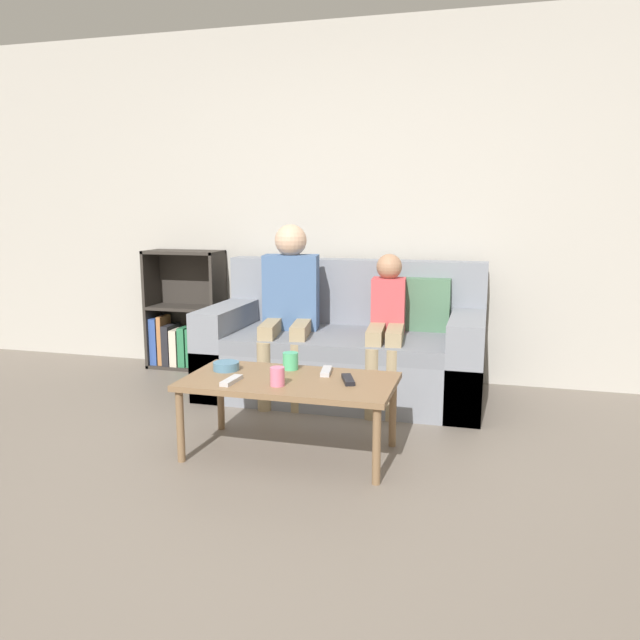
{
  "coord_description": "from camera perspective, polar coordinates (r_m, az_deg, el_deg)",
  "views": [
    {
      "loc": [
        1.02,
        -2.05,
        1.28
      ],
      "look_at": [
        0.07,
        1.45,
        0.62
      ],
      "focal_mm": 35.0,
      "sensor_mm": 36.0,
      "label": 1
    }
  ],
  "objects": [
    {
      "name": "ground_plane",
      "position": [
        2.63,
        -10.37,
        -19.04
      ],
      "size": [
        22.0,
        22.0,
        0.0
      ],
      "primitive_type": "plane",
      "color": "#70665B"
    },
    {
      "name": "bookshelf",
      "position": [
        5.13,
        -12.24,
        -0.35
      ],
      "size": [
        0.6,
        0.28,
        0.94
      ],
      "color": "#332D28",
      "rests_on": "ground_plane"
    },
    {
      "name": "wall_back",
      "position": [
        4.74,
        2.85,
        10.52
      ],
      "size": [
        12.0,
        0.06,
        2.6
      ],
      "color": "#B7B2A8",
      "rests_on": "ground_plane"
    },
    {
      "name": "cup_far",
      "position": [
        3.1,
        -3.92,
        -5.17
      ],
      "size": [
        0.07,
        0.07,
        0.09
      ],
      "color": "pink",
      "rests_on": "coffee_table"
    },
    {
      "name": "tv_remote_0",
      "position": [
        3.19,
        -8.1,
        -5.5
      ],
      "size": [
        0.06,
        0.17,
        0.02
      ],
      "rotation": [
        0.0,
        0.0,
        -0.06
      ],
      "color": "#B7B7BC",
      "rests_on": "coffee_table"
    },
    {
      "name": "person_adult",
      "position": [
        4.26,
        -2.82,
        2.18
      ],
      "size": [
        0.43,
        0.67,
        1.16
      ],
      "rotation": [
        0.0,
        0.0,
        0.16
      ],
      "color": "#9E8966",
      "rests_on": "ground_plane"
    },
    {
      "name": "cup_near",
      "position": [
        3.4,
        -2.7,
        -3.76
      ],
      "size": [
        0.08,
        0.08,
        0.09
      ],
      "color": "#4CB77A",
      "rests_on": "coffee_table"
    },
    {
      "name": "couch",
      "position": [
        4.31,
        2.35,
        -2.88
      ],
      "size": [
        1.87,
        0.91,
        0.91
      ],
      "color": "gray",
      "rests_on": "ground_plane"
    },
    {
      "name": "snack_bowl",
      "position": [
        3.43,
        -8.58,
        -4.19
      ],
      "size": [
        0.14,
        0.14,
        0.05
      ],
      "color": "teal",
      "rests_on": "coffee_table"
    },
    {
      "name": "tv_remote_2",
      "position": [
        3.18,
        2.58,
        -5.47
      ],
      "size": [
        0.1,
        0.18,
        0.02
      ],
      "rotation": [
        0.0,
        0.0,
        0.36
      ],
      "color": "black",
      "rests_on": "coffee_table"
    },
    {
      "name": "tv_remote_1",
      "position": [
        3.33,
        0.58,
        -4.7
      ],
      "size": [
        0.07,
        0.18,
        0.02
      ],
      "rotation": [
        0.0,
        0.0,
        0.15
      ],
      "color": "#B7B7BC",
      "rests_on": "coffee_table"
    },
    {
      "name": "coffee_table",
      "position": [
        3.24,
        -2.8,
        -6.04
      ],
      "size": [
        1.09,
        0.57,
        0.41
      ],
      "color": "brown",
      "rests_on": "ground_plane"
    },
    {
      "name": "person_child",
      "position": [
        4.07,
        6.12,
        -0.06
      ],
      "size": [
        0.27,
        0.64,
        0.98
      ],
      "rotation": [
        0.0,
        0.0,
        0.09
      ],
      "color": "#9E8966",
      "rests_on": "ground_plane"
    }
  ]
}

